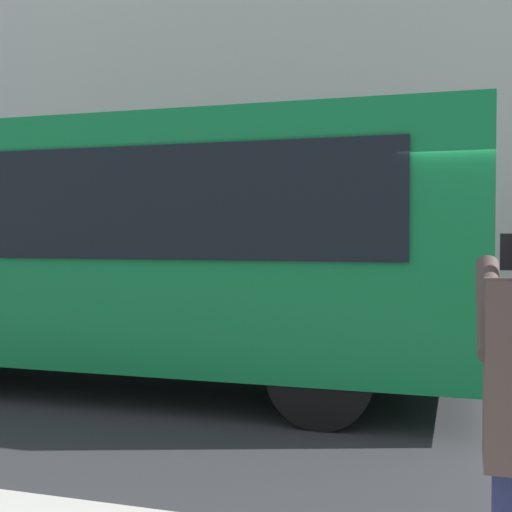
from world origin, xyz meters
TOP-DOWN VIEW (x-y plane):
  - building_facade_far at (-0.02, -6.80)m, footprint 28.00×1.55m
  - red_bus at (4.97, -0.07)m, footprint 9.05×2.54m

SIDE VIEW (x-z plane):
  - red_bus at x=4.97m, z-range 0.14..3.22m
  - building_facade_far at x=-0.02m, z-range -0.01..11.99m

